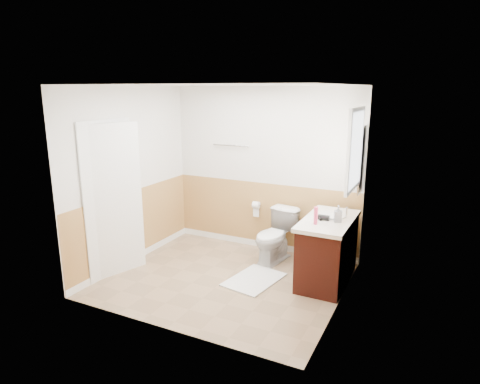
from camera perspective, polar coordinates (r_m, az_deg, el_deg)
The scene contains 32 objects.
floor at distance 5.61m, azimuth -2.09°, elevation -11.92°, with size 3.00×3.00×0.00m, color #8C7051.
ceiling at distance 5.05m, azimuth -2.35°, elevation 14.53°, with size 3.00×3.00×0.00m, color white.
wall_back at distance 6.34m, azimuth 3.38°, elevation 3.04°, with size 3.00×3.00×0.00m, color silver.
wall_front at distance 4.13m, azimuth -10.80°, elevation -3.19°, with size 3.00×3.00×0.00m, color silver.
wall_left at distance 6.03m, azimuth -14.86°, elevation 2.03°, with size 3.00×3.00×0.00m, color silver.
wall_right at distance 4.69m, azimuth 14.16°, elevation -1.31°, with size 3.00×3.00×0.00m, color silver.
wainscot_back at distance 6.51m, azimuth 3.25°, elevation -3.47°, with size 3.00×3.00×0.00m, color #B68949.
wainscot_front at distance 4.42m, azimuth -10.25°, elevation -12.48°, with size 3.00×3.00×0.00m, color #B68949.
wainscot_left at distance 6.22m, azimuth -14.35°, elevation -4.75°, with size 2.60×2.60×0.00m, color #B68949.
wainscot_right at distance 4.94m, azimuth 13.50°, elevation -9.72°, with size 2.60×2.60×0.00m, color #B68949.
toilet at distance 6.04m, azimuth 4.80°, elevation -6.10°, with size 0.43×0.75×0.76m, color silver.
bath_mat at distance 5.58m, azimuth 1.96°, elevation -11.98°, with size 0.55×0.80×0.02m, color silver.
vanity_cabinet at distance 5.53m, azimuth 11.96°, elevation -8.10°, with size 0.55×1.10×0.80m, color black.
vanity_knob_left at distance 5.46m, azimuth 8.71°, elevation -6.56°, with size 0.03×0.03×0.03m, color #BBBBC2.
vanity_knob_right at distance 5.64m, azimuth 9.33°, elevation -5.90°, with size 0.03×0.03×0.03m, color white.
countertop at distance 5.39m, azimuth 12.08°, elevation -3.89°, with size 0.60×1.15×0.05m, color silver.
sink_basin at distance 5.52m, azimuth 12.59°, elevation -3.12°, with size 0.36×0.36×0.02m, color silver.
faucet at distance 5.47m, azimuth 14.45°, elevation -2.74°, with size 0.02×0.02×0.14m, color silver.
lotion_bottle at distance 5.11m, azimuth 10.40°, elevation -3.22°, with size 0.05×0.05×0.22m, color #E93C69.
soap_dispenser at distance 5.27m, azimuth 13.36°, elevation -2.92°, with size 0.09×0.09×0.21m, color gray.
hair_dryer_body at distance 5.31m, azimuth 11.49°, elevation -3.46°, with size 0.07×0.07×0.14m, color black.
hair_dryer_handle at distance 5.29m, azimuth 11.04°, elevation -3.85°, with size 0.03×0.03×0.07m, color black.
mirror_panel at distance 5.69m, azimuth 16.49°, elevation 4.29°, with size 0.02×0.35×0.90m, color silver.
window_frame at distance 5.16m, azimuth 15.57°, elevation 5.66°, with size 0.04×0.80×1.00m, color white.
window_glass at distance 5.16m, azimuth 15.75°, elevation 5.65°, with size 0.01×0.70×0.90m, color white.
door at distance 5.69m, azimuth -16.90°, elevation -1.19°, with size 0.05×0.80×2.04m, color white.
door_frame at distance 5.74m, azimuth -17.46°, elevation -1.00°, with size 0.02×0.92×2.10m, color white.
door_knob at distance 5.91m, azimuth -14.26°, elevation -1.17°, with size 0.06×0.06×0.06m, color silver.
towel_bar at distance 6.46m, azimuth -1.28°, elevation 6.43°, with size 0.02×0.02×0.62m, color silver.
tp_holder_bar at distance 6.44m, azimuth 2.24°, elevation -1.80°, with size 0.02×0.02×0.14m, color silver.
tp_roll at distance 6.44m, azimuth 2.24°, elevation -1.80°, with size 0.11×0.11×0.10m, color white.
tp_sheet at distance 6.47m, azimuth 2.23°, elevation -2.74°, with size 0.10×0.01×0.16m, color white.
Camera 1 is at (2.40, -4.44, 2.46)m, focal length 30.96 mm.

